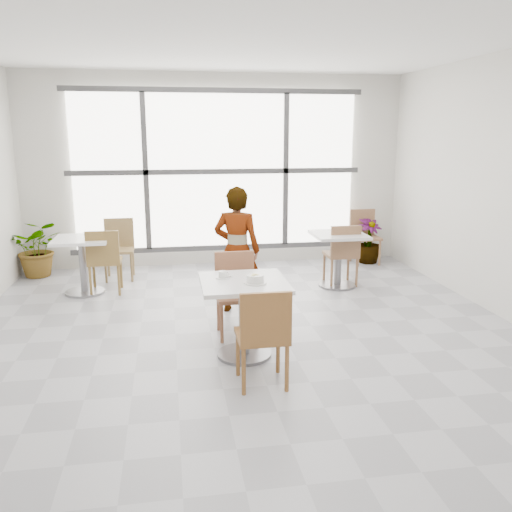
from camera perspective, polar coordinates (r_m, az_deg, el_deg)
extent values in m
plane|color=#9E9EA5|center=(5.39, -0.53, -9.67)|extent=(7.00, 7.00, 0.00)
plane|color=white|center=(5.05, -0.61, 23.53)|extent=(7.00, 7.00, 0.00)
plane|color=silver|center=(8.46, -4.28, 9.15)|extent=(6.00, 0.00, 6.00)
plane|color=silver|center=(1.71, 18.07, -7.96)|extent=(6.00, 0.00, 6.00)
cube|color=white|center=(8.40, -4.24, 9.12)|extent=(4.40, 0.04, 2.40)
cube|color=#3F3F42|center=(8.37, -4.22, 9.11)|extent=(4.60, 0.05, 0.08)
cube|color=#3F3F42|center=(8.34, -11.86, 8.85)|extent=(0.08, 0.05, 2.40)
cube|color=#3F3F42|center=(8.54, 3.24, 9.21)|extent=(0.08, 0.05, 2.40)
cube|color=#3F3F42|center=(8.55, -4.09, 0.92)|extent=(4.60, 0.05, 0.08)
cube|color=#3F3F42|center=(8.37, -4.37, 17.46)|extent=(4.60, 0.05, 0.08)
cube|color=silver|center=(4.92, -1.33, -2.92)|extent=(0.80, 0.80, 0.04)
cylinder|color=slate|center=(5.04, -1.31, -7.02)|extent=(0.10, 0.10, 0.71)
cylinder|color=slate|center=(5.17, -1.29, -10.56)|extent=(0.52, 0.52, 0.03)
cube|color=brown|center=(4.47, 0.62, -8.66)|extent=(0.42, 0.42, 0.04)
cube|color=brown|center=(4.22, 1.08, -6.71)|extent=(0.42, 0.04, 0.42)
cylinder|color=brown|center=(4.76, 2.40, -10.23)|extent=(0.04, 0.04, 0.41)
cylinder|color=brown|center=(4.44, 3.37, -12.05)|extent=(0.04, 0.04, 0.41)
cylinder|color=brown|center=(4.70, -1.98, -10.52)|extent=(0.04, 0.04, 0.41)
cylinder|color=brown|center=(4.38, -1.34, -12.40)|extent=(0.04, 0.04, 0.41)
cube|color=#955D3F|center=(5.51, -2.09, -4.41)|extent=(0.42, 0.42, 0.04)
cube|color=#955D3F|center=(5.62, -2.36, -1.59)|extent=(0.42, 0.04, 0.42)
cylinder|color=#955D3F|center=(5.39, -3.73, -7.35)|extent=(0.04, 0.04, 0.41)
cylinder|color=#955D3F|center=(5.73, -4.10, -6.09)|extent=(0.04, 0.04, 0.41)
cylinder|color=#955D3F|center=(5.44, 0.08, -7.14)|extent=(0.04, 0.04, 0.41)
cylinder|color=#955D3F|center=(5.77, -0.52, -5.92)|extent=(0.04, 0.04, 0.41)
cylinder|color=silver|center=(4.83, -0.09, -2.91)|extent=(0.21, 0.21, 0.01)
cylinder|color=silver|center=(4.82, -0.09, -2.44)|extent=(0.16, 0.16, 0.07)
torus|color=silver|center=(4.81, -0.09, -2.09)|extent=(0.16, 0.16, 0.01)
cylinder|color=tan|center=(4.82, -0.09, -2.47)|extent=(0.14, 0.14, 0.05)
cylinder|color=beige|center=(4.81, -0.14, -1.99)|extent=(0.03, 0.03, 0.01)
cylinder|color=#F4EB9D|center=(4.83, -0.21, -1.96)|extent=(0.03, 0.03, 0.01)
cylinder|color=beige|center=(4.82, -0.09, -2.03)|extent=(0.03, 0.03, 0.02)
cylinder|color=#EEE69A|center=(4.81, -0.02, -2.08)|extent=(0.03, 0.03, 0.02)
cylinder|color=beige|center=(4.82, -0.26, -1.99)|extent=(0.03, 0.03, 0.01)
cylinder|color=beige|center=(4.78, -0.19, -2.09)|extent=(0.03, 0.03, 0.02)
cylinder|color=beige|center=(4.80, 0.11, -2.08)|extent=(0.03, 0.03, 0.01)
cylinder|color=beige|center=(4.82, 0.24, -2.08)|extent=(0.03, 0.03, 0.02)
cylinder|color=beige|center=(4.81, -0.05, -1.98)|extent=(0.03, 0.03, 0.02)
cylinder|color=#ECE798|center=(4.81, -0.11, -2.07)|extent=(0.03, 0.03, 0.02)
cylinder|color=#F7EE9F|center=(4.77, -0.36, -2.11)|extent=(0.03, 0.03, 0.02)
cylinder|color=white|center=(5.01, -3.63, -2.36)|extent=(0.13, 0.13, 0.01)
cylinder|color=white|center=(5.00, -3.63, -1.98)|extent=(0.08, 0.08, 0.06)
torus|color=white|center=(5.01, -3.14, -1.96)|extent=(0.05, 0.01, 0.05)
cylinder|color=black|center=(5.00, -3.64, -1.71)|extent=(0.07, 0.07, 0.00)
cube|color=#B9B9BE|center=(4.99, -3.03, -2.31)|extent=(0.09, 0.05, 0.00)
sphere|color=#B9B9BE|center=(5.01, -2.65, -2.24)|extent=(0.02, 0.02, 0.02)
imported|color=black|center=(6.18, -2.07, 0.63)|extent=(0.64, 0.53, 1.50)
cube|color=white|center=(7.27, -18.40, 1.70)|extent=(0.70, 0.70, 0.04)
cylinder|color=gray|center=(7.35, -18.19, -1.16)|extent=(0.10, 0.10, 0.71)
cylinder|color=gray|center=(7.44, -18.00, -3.70)|extent=(0.52, 0.52, 0.03)
cube|color=silver|center=(7.30, 8.96, 2.27)|extent=(0.70, 0.70, 0.04)
cylinder|color=slate|center=(7.38, 8.86, -0.59)|extent=(0.10, 0.10, 0.71)
cylinder|color=slate|center=(7.46, 8.77, -3.13)|extent=(0.52, 0.52, 0.03)
cube|color=olive|center=(7.28, -16.02, -0.53)|extent=(0.42, 0.42, 0.04)
cube|color=olive|center=(7.04, -16.30, 0.92)|extent=(0.42, 0.04, 0.42)
cylinder|color=olive|center=(7.49, -14.39, -1.83)|extent=(0.04, 0.04, 0.41)
cylinder|color=olive|center=(7.14, -14.62, -2.57)|extent=(0.04, 0.04, 0.41)
cylinder|color=olive|center=(7.53, -17.12, -1.93)|extent=(0.04, 0.04, 0.41)
cylinder|color=olive|center=(7.19, -17.48, -2.67)|extent=(0.04, 0.04, 0.41)
cube|color=olive|center=(7.90, -14.62, 0.61)|extent=(0.42, 0.42, 0.04)
cube|color=olive|center=(8.04, -14.60, 2.50)|extent=(0.42, 0.04, 0.42)
cylinder|color=olive|center=(7.79, -15.95, -1.35)|extent=(0.04, 0.04, 0.41)
cylinder|color=olive|center=(8.14, -15.68, -0.72)|extent=(0.04, 0.04, 0.41)
cylinder|color=olive|center=(7.76, -13.31, -1.25)|extent=(0.04, 0.04, 0.41)
cylinder|color=olive|center=(8.11, -13.16, -0.62)|extent=(0.04, 0.04, 0.41)
cube|color=#8A6141|center=(7.47, 9.15, 0.16)|extent=(0.42, 0.42, 0.04)
cube|color=#8A6141|center=(7.25, 9.69, 1.60)|extent=(0.42, 0.04, 0.42)
cylinder|color=#8A6141|center=(7.74, 9.94, -1.11)|extent=(0.04, 0.04, 0.41)
cylinder|color=#8A6141|center=(7.42, 10.85, -1.79)|extent=(0.04, 0.04, 0.41)
cylinder|color=#8A6141|center=(7.63, 7.39, -1.23)|extent=(0.04, 0.04, 0.41)
cylinder|color=#8A6141|center=(7.30, 8.20, -1.93)|extent=(0.04, 0.04, 0.41)
cube|color=brown|center=(8.74, 11.79, 1.95)|extent=(0.42, 0.42, 0.04)
cube|color=brown|center=(8.87, 11.42, 3.65)|extent=(0.42, 0.04, 0.42)
cylinder|color=brown|center=(8.56, 11.02, 0.21)|extent=(0.04, 0.04, 0.41)
cylinder|color=brown|center=(8.89, 10.22, 0.72)|extent=(0.04, 0.04, 0.41)
cylinder|color=brown|center=(8.69, 13.25, 0.29)|extent=(0.04, 0.04, 0.41)
cylinder|color=brown|center=(9.01, 12.38, 0.80)|extent=(0.04, 0.04, 0.41)
imported|color=#3B783D|center=(8.44, -22.49, 0.79)|extent=(0.79, 0.69, 0.85)
imported|color=#497636|center=(8.82, 12.09, 1.65)|extent=(0.53, 0.53, 0.74)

